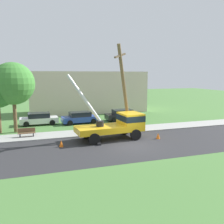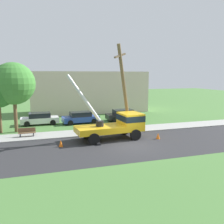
{
  "view_description": "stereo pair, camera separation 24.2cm",
  "coord_description": "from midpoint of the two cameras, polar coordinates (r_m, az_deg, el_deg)",
  "views": [
    {
      "loc": [
        -7.87,
        -18.36,
        5.95
      ],
      "look_at": [
        -0.62,
        3.58,
        2.35
      ],
      "focal_mm": 38.68,
      "sensor_mm": 36.0,
      "label": 1
    },
    {
      "loc": [
        -7.64,
        -18.43,
        5.95
      ],
      "look_at": [
        -0.62,
        3.58,
        2.35
      ],
      "focal_mm": 38.68,
      "sensor_mm": 36.0,
      "label": 2
    }
  ],
  "objects": [
    {
      "name": "parked_sedan_black",
      "position": [
        31.59,
        2.84,
        -0.7
      ],
      "size": [
        4.42,
        2.05,
        1.42
      ],
      "color": "black",
      "rests_on": "ground"
    },
    {
      "name": "traffic_cone_ahead",
      "position": [
        23.02,
        11.14,
        -5.57
      ],
      "size": [
        0.36,
        0.36,
        0.56
      ],
      "primitive_type": "cone",
      "color": "orange",
      "rests_on": "ground"
    },
    {
      "name": "lowrise_building_backdrop",
      "position": [
        38.92,
        -5.24,
        4.77
      ],
      "size": [
        18.0,
        6.0,
        6.4
      ],
      "primitive_type": "cube",
      "color": "beige",
      "rests_on": "ground"
    },
    {
      "name": "parked_sedan_white",
      "position": [
        30.14,
        -16.49,
        -1.52
      ],
      "size": [
        4.41,
        2.04,
        1.42
      ],
      "color": "silver",
      "rests_on": "ground"
    },
    {
      "name": "roadside_tree_near",
      "position": [
        26.53,
        -21.99,
        6.21
      ],
      "size": [
        4.3,
        4.3,
        7.19
      ],
      "color": "brown",
      "rests_on": "ground"
    },
    {
      "name": "utility_truck",
      "position": [
        22.56,
        1.68,
        -2.76
      ],
      "size": [
        6.92,
        3.21,
        5.98
      ],
      "color": "gold",
      "rests_on": "ground"
    },
    {
      "name": "park_bench",
      "position": [
        24.47,
        -19.2,
        -4.6
      ],
      "size": [
        1.6,
        0.45,
        0.9
      ],
      "color": "brown",
      "rests_on": "ground"
    },
    {
      "name": "traffic_cone_behind",
      "position": [
        20.64,
        -11.67,
        -7.27
      ],
      "size": [
        0.36,
        0.36,
        0.56
      ],
      "primitive_type": "cone",
      "color": "orange",
      "rests_on": "ground"
    },
    {
      "name": "sidewalk_strip",
      "position": [
        25.68,
        0.38,
        -4.42
      ],
      "size": [
        80.0,
        2.8,
        0.1
      ],
      "primitive_type": "cube",
      "color": "#9E9E99",
      "rests_on": "ground"
    },
    {
      "name": "ground_plane",
      "position": [
        31.93,
        -3.31,
        -1.9
      ],
      "size": [
        120.0,
        120.0,
        0.0
      ],
      "primitive_type": "plane",
      "color": "#477538"
    },
    {
      "name": "parked_sedan_blue",
      "position": [
        29.87,
        -7.21,
        -1.31
      ],
      "size": [
        4.52,
        2.23,
        1.42
      ],
      "color": "#263F99",
      "rests_on": "ground"
    },
    {
      "name": "leaning_utility_pole",
      "position": [
        23.52,
        3.23,
        5.36
      ],
      "size": [
        2.52,
        2.02,
        8.8
      ],
      "color": "brown",
      "rests_on": "ground"
    },
    {
      "name": "road_asphalt",
      "position": [
        20.83,
        5.0,
        -7.76
      ],
      "size": [
        80.0,
        7.94,
        0.01
      ],
      "primitive_type": "cube",
      "color": "#2B2B2D",
      "rests_on": "ground"
    }
  ]
}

